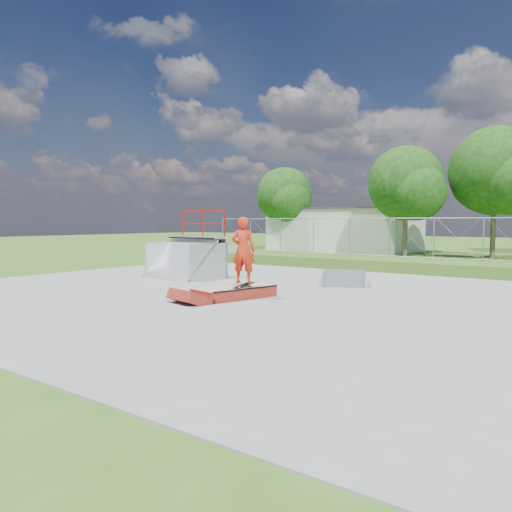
{
  "coord_description": "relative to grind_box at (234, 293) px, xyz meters",
  "views": [
    {
      "loc": [
        8.66,
        -11.49,
        2.15
      ],
      "look_at": [
        -0.26,
        0.55,
        1.1
      ],
      "focal_mm": 35.0,
      "sensor_mm": 36.0,
      "label": 1
    }
  ],
  "objects": [
    {
      "name": "ground",
      "position": [
        -0.02,
        0.83,
        -0.17
      ],
      "size": [
        120.0,
        120.0,
        0.0
      ],
      "primitive_type": "plane",
      "color": "#335E1B",
      "rests_on": "ground"
    },
    {
      "name": "concrete_pad",
      "position": [
        -0.02,
        0.83,
        -0.15
      ],
      "size": [
        20.0,
        16.0,
        0.04
      ],
      "primitive_type": "cube",
      "color": "gray",
      "rests_on": "ground"
    },
    {
      "name": "grass_berm",
      "position": [
        -0.02,
        10.33,
        0.08
      ],
      "size": [
        24.0,
        3.0,
        0.5
      ],
      "primitive_type": "cube",
      "color": "#335E1B",
      "rests_on": "ground"
    },
    {
      "name": "grind_box",
      "position": [
        0.0,
        0.0,
        0.0
      ],
      "size": [
        1.57,
        2.44,
        0.33
      ],
      "rotation": [
        0.0,
        0.0,
        -0.23
      ],
      "color": "maroon",
      "rests_on": "concrete_pad"
    },
    {
      "name": "quarter_pipe",
      "position": [
        -4.72,
        2.76,
        1.12
      ],
      "size": [
        2.73,
        2.36,
        2.58
      ],
      "primitive_type": null,
      "rotation": [
        0.0,
        0.0,
        -0.07
      ],
      "color": "#ADAFB6",
      "rests_on": "concrete_pad"
    },
    {
      "name": "flat_bank_ramp",
      "position": [
        1.22,
        4.28,
        0.05
      ],
      "size": [
        1.96,
        2.01,
        0.44
      ],
      "primitive_type": null,
      "rotation": [
        0.0,
        0.0,
        0.43
      ],
      "color": "#ADAFB6",
      "rests_on": "concrete_pad"
    },
    {
      "name": "skateboard",
      "position": [
        0.26,
        0.07,
        0.21
      ],
      "size": [
        0.23,
        0.8,
        0.13
      ],
      "primitive_type": "cube",
      "rotation": [
        0.14,
        0.0,
        -0.02
      ],
      "color": "black",
      "rests_on": "grind_box"
    },
    {
      "name": "skater",
      "position": [
        0.26,
        0.07,
        1.12
      ],
      "size": [
        0.77,
        0.64,
        1.82
      ],
      "primitive_type": "imported",
      "rotation": [
        0.0,
        0.0,
        3.5
      ],
      "color": "red",
      "rests_on": "grind_box"
    },
    {
      "name": "concrete_stairs",
      "position": [
        -8.52,
        9.53,
        0.23
      ],
      "size": [
        1.5,
        1.6,
        0.8
      ],
      "primitive_type": null,
      "color": "gray",
      "rests_on": "ground"
    },
    {
      "name": "chain_link_fence",
      "position": [
        -0.02,
        11.33,
        1.23
      ],
      "size": [
        20.0,
        0.06,
        1.8
      ],
      "primitive_type": null,
      "color": "gray",
      "rests_on": "grass_berm"
    },
    {
      "name": "utility_building_flat",
      "position": [
        -8.02,
        22.83,
        1.33
      ],
      "size": [
        10.0,
        6.0,
        3.0
      ],
      "primitive_type": "cube",
      "color": "silver",
      "rests_on": "ground"
    },
    {
      "name": "tree_left_near",
      "position": [
        -1.77,
        18.67,
        4.07
      ],
      "size": [
        4.76,
        4.48,
        6.65
      ],
      "color": "brown",
      "rests_on": "ground"
    },
    {
      "name": "tree_center",
      "position": [
        2.77,
        20.64,
        4.68
      ],
      "size": [
        5.44,
        5.12,
        7.6
      ],
      "color": "brown",
      "rests_on": "ground"
    },
    {
      "name": "tree_left_far",
      "position": [
        -11.79,
        20.68,
        3.77
      ],
      "size": [
        4.42,
        4.16,
        6.18
      ],
      "color": "brown",
      "rests_on": "ground"
    }
  ]
}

